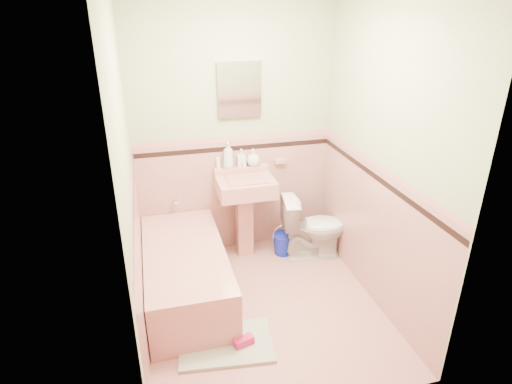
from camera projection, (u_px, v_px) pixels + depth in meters
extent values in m
plane|color=tan|center=(263.00, 306.00, 3.81)|extent=(2.20, 2.20, 0.00)
plane|color=beige|center=(234.00, 135.00, 4.27)|extent=(2.50, 0.00, 2.50)
plane|color=beige|center=(319.00, 248.00, 2.32)|extent=(2.50, 0.00, 2.50)
plane|color=beige|center=(129.00, 188.00, 3.07)|extent=(0.00, 2.50, 2.50)
plane|color=beige|center=(382.00, 164.00, 3.53)|extent=(0.00, 2.50, 2.50)
plane|color=tan|center=(236.00, 195.00, 4.52)|extent=(2.00, 0.00, 2.00)
plane|color=tan|center=(312.00, 340.00, 2.60)|extent=(2.00, 0.00, 2.00)
plane|color=tan|center=(141.00, 265.00, 3.33)|extent=(0.00, 2.20, 2.20)
plane|color=tan|center=(372.00, 233.00, 3.79)|extent=(0.00, 2.20, 2.20)
plane|color=black|center=(235.00, 148.00, 4.31)|extent=(2.00, 0.00, 2.00)
plane|color=black|center=(316.00, 267.00, 2.39)|extent=(2.00, 0.00, 2.00)
plane|color=black|center=(134.00, 204.00, 3.12)|extent=(0.00, 2.20, 2.20)
plane|color=black|center=(378.00, 179.00, 3.58)|extent=(0.00, 2.20, 2.20)
plane|color=tan|center=(235.00, 139.00, 4.27)|extent=(2.00, 0.00, 2.00)
plane|color=tan|center=(317.00, 251.00, 2.35)|extent=(2.00, 0.00, 2.00)
plane|color=tan|center=(132.00, 192.00, 3.08)|extent=(0.00, 2.20, 2.20)
plane|color=tan|center=(379.00, 167.00, 3.53)|extent=(0.00, 2.20, 2.20)
cube|color=tan|center=(186.00, 275.00, 3.86)|extent=(0.70, 1.50, 0.45)
cylinder|color=silver|center=(175.00, 201.00, 4.33)|extent=(0.04, 0.12, 0.04)
cylinder|color=silver|center=(242.00, 167.00, 4.31)|extent=(0.02, 0.02, 0.10)
cube|color=white|center=(239.00, 90.00, 4.07)|extent=(0.42, 0.04, 0.52)
cube|color=tan|center=(280.00, 161.00, 4.46)|extent=(0.12, 0.07, 0.04)
imported|color=#B2B2B2|center=(228.00, 155.00, 4.27)|extent=(0.11, 0.11, 0.27)
imported|color=#B2B2B2|center=(241.00, 158.00, 4.32)|extent=(0.09, 0.09, 0.18)
imported|color=#B2B2B2|center=(253.00, 157.00, 4.35)|extent=(0.16, 0.16, 0.17)
cylinder|color=white|center=(218.00, 163.00, 4.28)|extent=(0.04, 0.04, 0.12)
imported|color=white|center=(314.00, 227.00, 4.44)|extent=(0.71, 0.47, 0.67)
cube|color=#A1AB8F|center=(226.00, 344.00, 3.37)|extent=(0.77, 0.56, 0.03)
cube|color=#BF1E59|center=(244.00, 341.00, 3.34)|extent=(0.17, 0.11, 0.06)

